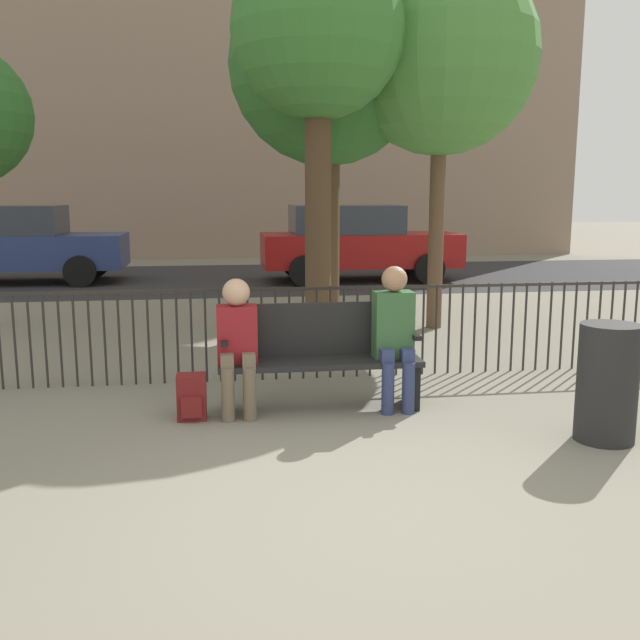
{
  "coord_description": "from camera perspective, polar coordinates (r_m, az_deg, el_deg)",
  "views": [
    {
      "loc": [
        -0.85,
        -3.89,
        1.88
      ],
      "look_at": [
        0.0,
        2.09,
        0.8
      ],
      "focal_mm": 40.0,
      "sensor_mm": 36.0,
      "label": 1
    }
  ],
  "objects": [
    {
      "name": "seated_person_1",
      "position": [
        6.24,
        5.96,
        -0.75
      ],
      "size": [
        0.34,
        0.39,
        1.26
      ],
      "color": "navy",
      "rests_on": "ground"
    },
    {
      "name": "parked_car_1",
      "position": [
        15.45,
        2.87,
        6.28
      ],
      "size": [
        4.2,
        1.94,
        1.62
      ],
      "color": "maroon",
      "rests_on": "ground"
    },
    {
      "name": "tree_2",
      "position": [
        9.15,
        -0.16,
        21.73
      ],
      "size": [
        2.1,
        2.1,
        4.85
      ],
      "color": "#4C3823",
      "rests_on": "ground"
    },
    {
      "name": "ground_plane",
      "position": [
        4.4,
        3.98,
        -15.17
      ],
      "size": [
        80.0,
        80.0,
        0.0
      ],
      "primitive_type": "plane",
      "color": "gray"
    },
    {
      "name": "fence_railing",
      "position": [
        7.23,
        -1.33,
        -0.39
      ],
      "size": [
        9.01,
        0.03,
        0.95
      ],
      "color": "#2D2823",
      "rests_on": "ground"
    },
    {
      "name": "backpack",
      "position": [
        6.1,
        -10.23,
        -6.12
      ],
      "size": [
        0.24,
        0.22,
        0.39
      ],
      "color": "maroon",
      "rests_on": "ground"
    },
    {
      "name": "park_bench",
      "position": [
        6.28,
        -0.1,
        -2.61
      ],
      "size": [
        1.77,
        0.45,
        0.92
      ],
      "color": "black",
      "rests_on": "ground"
    },
    {
      "name": "seated_person_0",
      "position": [
        6.06,
        -6.64,
        -1.46
      ],
      "size": [
        0.34,
        0.39,
        1.17
      ],
      "color": "brown",
      "rests_on": "ground"
    },
    {
      "name": "tree_1",
      "position": [
        10.57,
        0.63,
        19.56
      ],
      "size": [
        2.78,
        2.78,
        5.04
      ],
      "color": "#4C3823",
      "rests_on": "ground"
    },
    {
      "name": "tree_3",
      "position": [
        10.22,
        9.67,
        19.96
      ],
      "size": [
        2.58,
        2.58,
        4.95
      ],
      "color": "brown",
      "rests_on": "ground"
    },
    {
      "name": "street_surface",
      "position": [
        16.02,
        -5.01,
        3.38
      ],
      "size": [
        24.0,
        6.0,
        0.01
      ],
      "color": "#2B2B2D",
      "rests_on": "ground"
    },
    {
      "name": "trash_bin",
      "position": [
        5.87,
        21.99,
        -4.68
      ],
      "size": [
        0.45,
        0.45,
        0.91
      ],
      "color": "black",
      "rests_on": "ground"
    },
    {
      "name": "parked_car_0",
      "position": [
        16.29,
        -23.05,
        5.69
      ],
      "size": [
        4.2,
        1.94,
        1.62
      ],
      "color": "navy",
      "rests_on": "ground"
    }
  ]
}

